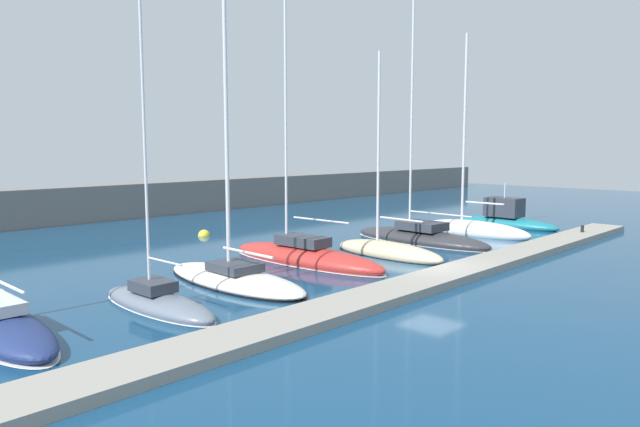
{
  "coord_description": "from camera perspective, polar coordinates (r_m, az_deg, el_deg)",
  "views": [
    {
      "loc": [
        -22.95,
        -14.62,
        5.9
      ],
      "look_at": [
        -3.5,
        3.86,
        2.77
      ],
      "focal_mm": 32.81,
      "sensor_mm": 36.0,
      "label": 1
    }
  ],
  "objects": [
    {
      "name": "motorboat_teal_eighth",
      "position": [
        44.94,
        17.64,
        -0.52
      ],
      "size": [
        2.22,
        7.9,
        3.5
      ],
      "rotation": [
        0.0,
        0.0,
        1.54
      ],
      "color": "#19707F",
      "rests_on": "ground_plane"
    },
    {
      "name": "sailboat_red_fourth",
      "position": [
        29.57,
        -1.46,
        -4.23
      ],
      "size": [
        2.74,
        9.97,
        15.09
      ],
      "rotation": [
        0.0,
        0.0,
        1.6
      ],
      "color": "#B72D28",
      "rests_on": "ground_plane"
    },
    {
      "name": "ground_plane",
      "position": [
        27.85,
        10.84,
        -5.7
      ],
      "size": [
        120.0,
        120.0,
        0.0
      ],
      "primitive_type": "plane",
      "color": "navy"
    },
    {
      "name": "sailboat_ivory_third",
      "position": [
        25.55,
        -8.4,
        -6.04
      ],
      "size": [
        3.24,
        8.79,
        15.75
      ],
      "rotation": [
        0.0,
        0.0,
        1.54
      ],
      "color": "silver",
      "rests_on": "ground_plane"
    },
    {
      "name": "sailboat_slate_second",
      "position": [
        22.25,
        -15.57,
        -8.34
      ],
      "size": [
        1.92,
        6.51,
        12.15
      ],
      "rotation": [
        0.0,
        0.0,
        1.59
      ],
      "color": "slate",
      "rests_on": "ground_plane"
    },
    {
      "name": "dock_bollard",
      "position": [
        41.25,
        24.21,
        -1.36
      ],
      "size": [
        0.2,
        0.2,
        0.44
      ],
      "primitive_type": "cylinder",
      "color": "black",
      "rests_on": "dock_pier"
    },
    {
      "name": "sailboat_white_seventh",
      "position": [
        40.34,
        14.74,
        -1.47
      ],
      "size": [
        1.99,
        7.92,
        13.66
      ],
      "rotation": [
        0.0,
        0.0,
        1.57
      ],
      "color": "white",
      "rests_on": "ground_plane"
    },
    {
      "name": "mooring_buoy_yellow",
      "position": [
        39.25,
        -11.24,
        -2.13
      ],
      "size": [
        0.79,
        0.79,
        0.79
      ],
      "primitive_type": "sphere",
      "color": "yellow",
      "rests_on": "ground_plane"
    },
    {
      "name": "dock_pier",
      "position": [
        27.18,
        13.04,
        -5.68
      ],
      "size": [
        41.48,
        2.12,
        0.35
      ],
      "primitive_type": "cube",
      "color": "gray",
      "rests_on": "ground_plane"
    },
    {
      "name": "sailboat_sand_fifth",
      "position": [
        31.68,
        6.65,
        -3.69
      ],
      "size": [
        2.39,
        7.22,
        11.24
      ],
      "rotation": [
        0.0,
        0.0,
        1.52
      ],
      "color": "beige",
      "rests_on": "ground_plane"
    },
    {
      "name": "sailboat_charcoal_sixth",
      "position": [
        36.36,
        9.78,
        -2.24
      ],
      "size": [
        3.14,
        9.79,
        19.36
      ],
      "rotation": [
        0.0,
        0.0,
        1.53
      ],
      "color": "#2D2D33",
      "rests_on": "ground_plane"
    },
    {
      "name": "breakwater_seawall",
      "position": [
        50.02,
        -18.96,
        1.12
      ],
      "size": [
        108.0,
        2.11,
        2.8
      ],
      "primitive_type": "cube",
      "color": "slate",
      "rests_on": "ground_plane"
    }
  ]
}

